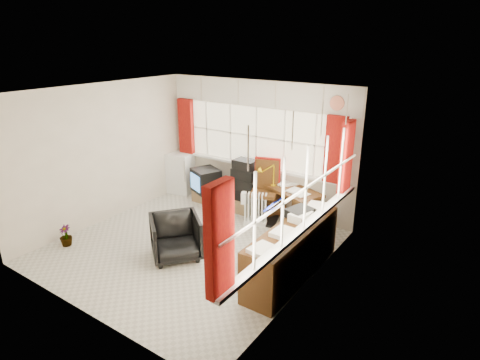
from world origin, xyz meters
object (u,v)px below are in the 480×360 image
object	(u,v)px
desk	(291,204)
tv_bench	(226,199)
mini_fridge	(182,172)
task_chair	(266,188)
credenza	(292,250)
office_chair	(176,237)
crt_tv	(206,180)
desk_lamp	(274,171)
radiator	(255,212)

from	to	relation	value
desk	tv_bench	xyz separation A→B (m)	(-1.46, -0.02, -0.24)
mini_fridge	task_chair	bearing A→B (deg)	-4.73
credenza	office_chair	bearing A→B (deg)	-161.81
desk	office_chair	distance (m)	2.28
crt_tv	desk	bearing A→B (deg)	4.30
desk	desk_lamp	xyz separation A→B (m)	(-0.35, -0.04, 0.57)
desk_lamp	radiator	distance (m)	0.81
radiator	crt_tv	world-z (taller)	crt_tv
radiator	desk_lamp	bearing A→B (deg)	73.09
task_chair	radiator	size ratio (longest dim) A/B	1.89
task_chair	crt_tv	xyz separation A→B (m)	(-1.41, -0.02, -0.13)
desk	crt_tv	distance (m)	1.88
radiator	desk	bearing A→B (deg)	43.52
desk	credenza	size ratio (longest dim) A/B	0.64
desk	radiator	size ratio (longest dim) A/B	2.07
task_chair	tv_bench	bearing A→B (deg)	173.91
credenza	task_chair	bearing A→B (deg)	132.27
desk	desk_lamp	bearing A→B (deg)	-173.02
office_chair	mini_fridge	xyz separation A→B (m)	(-1.82, 2.16, 0.10)
office_chair	tv_bench	bearing A→B (deg)	54.28
radiator	tv_bench	world-z (taller)	radiator
desk_lamp	task_chair	distance (m)	0.35
desk	desk_lamp	world-z (taller)	desk_lamp
tv_bench	desk	bearing A→B (deg)	0.68
tv_bench	mini_fridge	distance (m)	1.29
desk_lamp	office_chair	distance (m)	2.21
tv_bench	crt_tv	world-z (taller)	crt_tv
desk_lamp	crt_tv	bearing A→B (deg)	-176.32
desk_lamp	mini_fridge	xyz separation A→B (m)	(-2.36, 0.11, -0.50)
desk_lamp	crt_tv	size ratio (longest dim) A/B	0.61
task_chair	tv_bench	size ratio (longest dim) A/B	0.83
radiator	credenza	world-z (taller)	credenza
task_chair	office_chair	bearing A→B (deg)	-102.02
task_chair	mini_fridge	size ratio (longest dim) A/B	1.33
desk	crt_tv	bearing A→B (deg)	-175.70
task_chair	radiator	xyz separation A→B (m)	(-0.01, -0.33, -0.37)
office_chair	crt_tv	world-z (taller)	crt_tv
desk	crt_tv	size ratio (longest dim) A/B	1.92
credenza	desk	bearing A→B (deg)	118.15
task_chair	credenza	size ratio (longest dim) A/B	0.58
desk	office_chair	world-z (taller)	desk
desk_lamp	task_chair	xyz separation A→B (m)	(-0.11, -0.08, -0.32)
office_chair	mini_fridge	world-z (taller)	mini_fridge
desk_lamp	radiator	world-z (taller)	desk_lamp
desk	mini_fridge	world-z (taller)	mini_fridge
radiator	crt_tv	xyz separation A→B (m)	(-1.39, 0.31, 0.23)
credenza	crt_tv	world-z (taller)	credenza
desk_lamp	crt_tv	world-z (taller)	desk_lamp
desk_lamp	mini_fridge	distance (m)	2.41
office_chair	crt_tv	size ratio (longest dim) A/B	1.12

